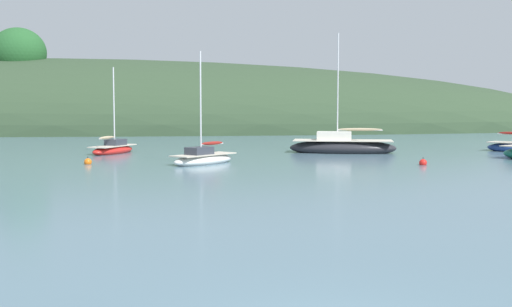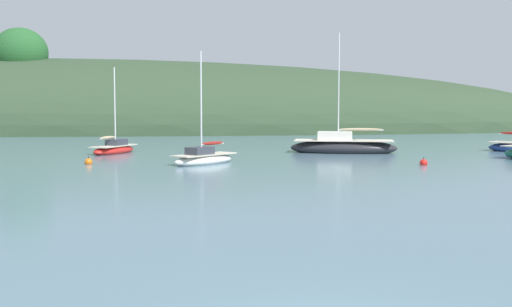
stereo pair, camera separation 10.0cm
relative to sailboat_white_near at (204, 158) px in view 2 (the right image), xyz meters
name	(u,v)px [view 2 (the right image)]	position (x,y,z in m)	size (l,w,h in m)	color
far_shoreline_hill	(43,129)	(-22.61, 48.77, -0.22)	(150.00, 36.00, 22.92)	#2D422B
sailboat_white_near	(204,158)	(0.00, 0.00, 0.00)	(4.21, 4.44, 6.63)	white
sailboat_black_sloop	(114,149)	(-6.50, 8.15, -0.01)	(3.19, 4.76, 6.19)	red
sailboat_navy_dinghy	(343,146)	(9.67, 7.72, 0.13)	(7.90, 4.02, 8.71)	#232328
mooring_buoy_outer	(424,163)	(12.47, -1.56, -0.19)	(0.44, 0.44, 0.54)	red
mooring_buoy_inner	(89,162)	(-6.63, 0.13, -0.19)	(0.44, 0.44, 0.54)	orange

